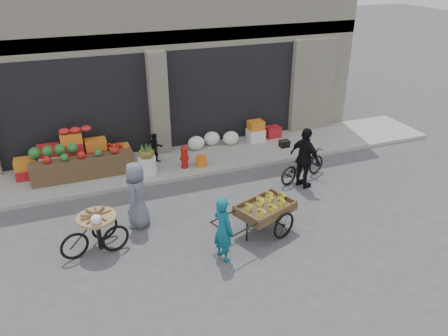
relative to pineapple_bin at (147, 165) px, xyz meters
name	(u,v)px	position (x,y,z in m)	size (l,w,h in m)	color
ground	(214,239)	(0.75, -3.60, -0.37)	(80.00, 80.00, 0.00)	#424244
sidewalk	(169,164)	(0.75, 0.50, -0.31)	(18.00, 2.20, 0.12)	gray
building	(135,32)	(0.75, 4.43, 3.00)	(14.00, 6.45, 7.00)	beige
fruit_display	(81,154)	(-1.73, 0.78, 0.30)	(3.10, 1.12, 1.24)	#AF181D
pineapple_bin	(147,165)	(0.00, 0.00, 0.00)	(0.52, 0.52, 0.50)	silver
fire_hydrant	(184,156)	(1.10, -0.05, 0.13)	(0.22, 0.22, 0.71)	#A5140F
orange_bucket	(201,161)	(1.60, -0.10, -0.10)	(0.32, 0.32, 0.30)	orange
right_bay_goods	(240,135)	(3.36, 1.10, 0.04)	(3.35, 0.60, 0.70)	silver
seated_person	(156,148)	(0.40, 0.60, 0.21)	(0.45, 0.35, 0.93)	black
banana_cart	(264,208)	(1.89, -3.75, 0.30)	(2.35, 1.56, 0.92)	brown
vendor_woman	(223,229)	(0.70, -4.30, 0.36)	(0.53, 0.35, 1.46)	#0D5767
tricycle_cart	(98,227)	(-1.71, -3.04, 0.20)	(1.46, 1.05, 0.95)	#9E7F51
vendor_grey	(137,195)	(-0.71, -2.40, 0.44)	(0.79, 0.52, 1.62)	slate
bicycle	(303,165)	(4.09, -1.73, 0.08)	(0.60, 1.72, 0.90)	black
cyclist	(305,158)	(3.89, -2.13, 0.49)	(1.01, 0.42, 1.72)	black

